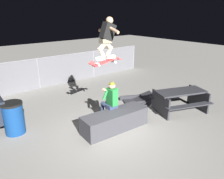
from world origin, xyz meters
TOP-DOWN VIEW (x-y plane):
  - ground_plane at (0.00, 0.00)m, footprint 40.00×40.00m
  - ledge_box_main at (0.27, 0.16)m, footprint 2.08×0.79m
  - person_sitting_on_ledge at (0.38, 0.54)m, footprint 0.60×0.77m
  - skateboard at (0.20, 0.50)m, footprint 1.03×0.25m
  - skater_airborne at (0.26, 0.50)m, footprint 0.62×0.89m
  - kicker_ramp at (2.30, 1.09)m, footprint 1.42×1.27m
  - picnic_table_back at (2.84, -0.31)m, footprint 2.07×1.87m
  - trash_bin at (-2.08, 1.83)m, footprint 0.59×0.59m
  - fence_back at (0.00, 5.15)m, footprint 12.05×0.05m

SIDE VIEW (x-z plane):
  - ground_plane at x=0.00m, z-range 0.00..0.00m
  - kicker_ramp at x=2.30m, z-range -0.14..0.27m
  - ledge_box_main at x=0.27m, z-range 0.00..0.56m
  - trash_bin at x=-2.08m, z-range 0.00..0.94m
  - picnic_table_back at x=2.84m, z-range 0.12..0.87m
  - fence_back at x=0.00m, z-range 0.05..1.43m
  - person_sitting_on_ledge at x=0.38m, z-range 0.09..1.48m
  - skateboard at x=0.20m, z-range 1.91..2.08m
  - skater_airborne at x=0.26m, z-range 2.13..3.25m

